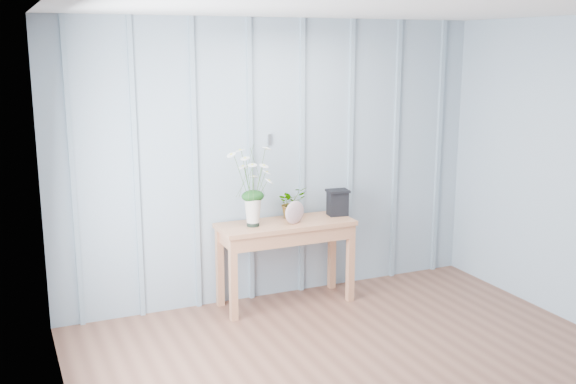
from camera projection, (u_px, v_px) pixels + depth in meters
name	position (u px, v px, depth m)	size (l,w,h in m)	color
room_shell	(350.00, 86.00, 4.67)	(4.00, 4.50, 2.50)	#93A4B2
sideboard	(286.00, 235.00, 5.92)	(1.20, 0.45, 0.75)	#AC6D49
daisy_vase	(253.00, 177.00, 5.67)	(0.48, 0.37, 0.68)	black
spider_plant	(292.00, 202.00, 6.01)	(0.26, 0.22, 0.28)	#103914
felt_disc_vessel	(295.00, 212.00, 5.81)	(0.20, 0.06, 0.20)	#82485C
carved_box	(338.00, 202.00, 6.11)	(0.21, 0.17, 0.24)	black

